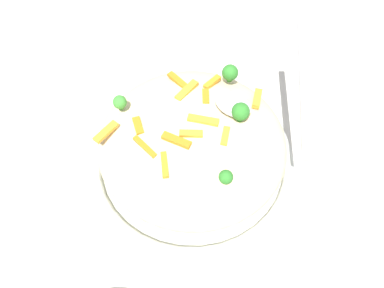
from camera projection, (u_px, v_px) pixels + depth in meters
name	position (u px, v px, depth m)	size (l,w,h in m)	color
ground_plane	(192.00, 166.00, 0.60)	(2.40, 2.40, 0.00)	beige
serving_bowl	(192.00, 160.00, 0.59)	(0.31, 0.31, 0.04)	silver
pasta_mound	(192.00, 142.00, 0.54)	(0.27, 0.27, 0.08)	beige
carrot_piece_0	(225.00, 136.00, 0.50)	(0.03, 0.01, 0.01)	orange
carrot_piece_1	(165.00, 165.00, 0.48)	(0.04, 0.01, 0.01)	orange
carrot_piece_2	(203.00, 120.00, 0.52)	(0.04, 0.01, 0.01)	orange
carrot_piece_3	(178.00, 81.00, 0.56)	(0.04, 0.01, 0.01)	orange
carrot_piece_4	(187.00, 90.00, 0.55)	(0.04, 0.01, 0.01)	orange
carrot_piece_5	(177.00, 141.00, 0.50)	(0.04, 0.01, 0.01)	orange
carrot_piece_6	(106.00, 132.00, 0.51)	(0.04, 0.01, 0.01)	orange
carrot_piece_7	(206.00, 97.00, 0.54)	(0.03, 0.01, 0.01)	orange
carrot_piece_8	(257.00, 98.00, 0.54)	(0.03, 0.01, 0.01)	orange
carrot_piece_9	(138.00, 126.00, 0.52)	(0.03, 0.01, 0.01)	orange
carrot_piece_10	(212.00, 82.00, 0.56)	(0.03, 0.01, 0.01)	orange
carrot_piece_11	(191.00, 134.00, 0.50)	(0.03, 0.01, 0.01)	orange
carrot_piece_12	(145.00, 147.00, 0.50)	(0.04, 0.01, 0.01)	orange
broccoli_floret_0	(230.00, 73.00, 0.55)	(0.02, 0.02, 0.03)	#296820
broccoli_floret_1	(241.00, 112.00, 0.51)	(0.03, 0.03, 0.03)	#296820
broccoli_floret_2	(120.00, 102.00, 0.53)	(0.02, 0.02, 0.02)	#377928
broccoli_floret_3	(226.00, 177.00, 0.46)	(0.02, 0.02, 0.02)	#296820
serving_spoon	(261.00, 98.00, 0.51)	(0.16, 0.15, 0.09)	#B7B7BC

